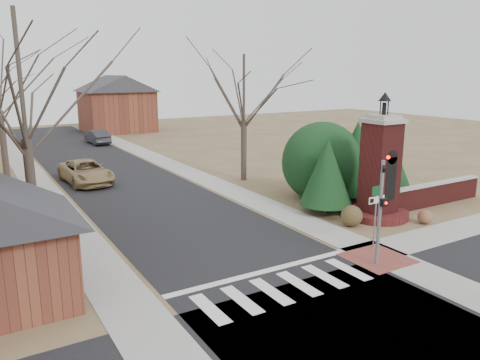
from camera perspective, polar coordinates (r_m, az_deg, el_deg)
ground at (r=16.47m, az=7.22°, el=-13.94°), size 120.00×120.00×0.00m
main_street at (r=35.50m, az=-15.11°, el=0.52°), size 8.00×70.00×0.01m
cross_street at (r=14.54m, az=14.87°, el=-18.22°), size 120.00×8.00×0.01m
crosswalk_zone at (r=17.04m, az=5.53°, el=-12.90°), size 8.00×2.20×0.02m
stop_bar at (r=18.15m, az=2.68°, el=-11.16°), size 8.00×0.35×0.02m
sidewalk_right_main at (r=37.18m, az=-7.39°, el=1.43°), size 2.00×60.00×0.02m
sidewalk_left at (r=34.52m, az=-23.42°, el=-0.46°), size 2.00×60.00×0.02m
curb_apron at (r=20.16m, az=16.41°, el=-9.15°), size 2.40×2.40×0.02m
traffic_signal_pole at (r=18.72m, az=16.82°, el=-2.57°), size 0.28×0.41×4.50m
sign_post at (r=20.73m, az=16.26°, el=-2.86°), size 0.90×0.07×2.75m
brick_gate_monument at (r=25.09m, az=16.64°, el=0.36°), size 3.20×3.20×6.47m
brick_garden_wall at (r=28.84m, az=22.53°, el=-1.56°), size 7.50×0.50×1.30m
garage_left at (r=16.81m, az=-27.09°, el=-6.50°), size 4.80×4.80×4.29m
house_distant_right at (r=62.01m, az=-14.85°, el=9.15°), size 8.80×8.80×7.30m
evergreen_near at (r=25.22m, az=10.54°, el=1.07°), size 2.80×2.80×4.10m
evergreen_mid at (r=28.24m, az=14.02°, el=2.80°), size 3.40×3.40×4.70m
evergreen_far at (r=29.14m, az=18.12°, el=1.44°), size 2.40×2.40×3.30m
evergreen_mass at (r=28.21m, az=9.97°, el=2.57°), size 4.80×4.80×4.80m
bare_tree_0 at (r=20.59m, az=-25.37°, el=12.53°), size 8.05×8.05×11.15m
bare_tree_3 at (r=32.14m, az=0.48°, el=11.73°), size 7.00×7.00×9.70m
pickup_truck at (r=33.54m, az=-18.28°, el=0.95°), size 2.97×5.79×1.56m
distant_car at (r=51.58m, az=-16.99°, el=5.05°), size 1.80×4.59×1.49m
dry_shrub_left at (r=23.70m, az=13.45°, el=-4.28°), size 1.06×1.06×1.06m
dry_shrub_right at (r=25.24m, az=21.62°, el=-4.20°), size 0.72×0.72×0.72m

